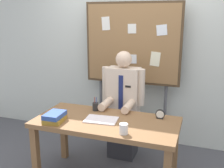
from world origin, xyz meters
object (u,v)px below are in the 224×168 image
Objects in this scene: desk at (106,129)px; bulletin_board at (132,46)px; person at (123,109)px; pen_holder at (95,106)px; book_stack at (55,117)px; open_notebook at (101,120)px; coffee_mug at (124,129)px; desk_clock at (160,114)px.

bulletin_board is (0.00, 1.01, 0.78)m from desk.
pen_holder is (-0.22, -0.37, 0.14)m from person.
book_stack is 1.63× the size of pen_holder.
person is 4.11× the size of open_notebook.
book_stack is at bearing -120.99° from person.
person is (0.00, 0.61, 0.01)m from desk.
desk is 5.83× the size of book_stack.
bulletin_board is 20.17× the size of coffee_mug.
book_stack reaches higher than open_notebook.
book_stack is (-0.49, -0.82, 0.13)m from person.
bulletin_board reaches higher than book_stack.
open_notebook is 0.63m from desk_clock.
book_stack is at bearing -156.61° from open_notebook.
desk is 0.40m from coffee_mug.
person is 0.64m from open_notebook.
open_notebook is 2.11× the size of pen_holder.
desk_clock is 0.75m from pen_holder.
bulletin_board is (0.00, 0.40, 0.77)m from person.
bulletin_board is at bearing 102.10° from coffee_mug.
pen_holder reaches higher than coffee_mug.
open_notebook is at bearing -94.46° from person.
open_notebook is at bearing -156.13° from desk_clock.
person is at bearing 59.01° from book_stack.
person reaches higher than pen_holder.
desk_clock is 1.03× the size of coffee_mug.
bulletin_board is 12.42× the size of pen_holder.
pen_holder is (-0.17, 0.26, 0.04)m from open_notebook.
person reaches higher than desk_clock.
coffee_mug is at bearing -117.83° from desk_clock.
pen_holder is (-0.22, 0.24, 0.15)m from desk.
desk is at bearing -90.01° from bulletin_board.
coffee_mug is at bearing -3.26° from book_stack.
book_stack is 0.77× the size of open_notebook.
desk_clock is (0.58, 0.26, 0.04)m from open_notebook.
desk is 1.27m from bulletin_board.
open_notebook is at bearing 143.62° from coffee_mug.
pen_holder is at bearing 135.07° from coffee_mug.
pen_holder is at bearing 58.71° from book_stack.
book_stack is at bearing -156.73° from desk.
open_notebook is 3.43× the size of coffee_mug.
book_stack is 2.64× the size of coffee_mug.
coffee_mug is 0.62× the size of pen_holder.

